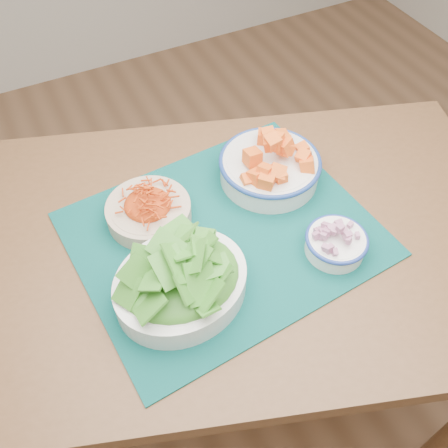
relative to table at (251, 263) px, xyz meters
name	(u,v)px	position (x,y,z in m)	size (l,w,h in m)	color
ground	(324,371)	(0.25, -0.10, -0.64)	(4.00, 4.00, 0.00)	#8E6444
table	(251,263)	(0.00, 0.00, 0.00)	(1.30, 1.07, 0.75)	brown
placemat	(224,234)	(-0.05, 0.03, 0.11)	(0.59, 0.48, 0.00)	#03312F
carrot_bowl	(148,208)	(-0.18, 0.13, 0.14)	(0.23, 0.23, 0.07)	beige
squash_bowl	(270,162)	(0.11, 0.12, 0.16)	(0.27, 0.27, 0.11)	silver
lettuce_bowl	(180,277)	(-0.19, -0.07, 0.17)	(0.29, 0.26, 0.12)	white
onion_bowl	(336,241)	(0.12, -0.11, 0.14)	(0.16, 0.16, 0.06)	white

